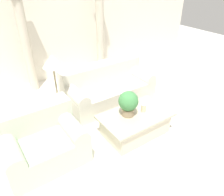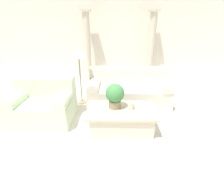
{
  "view_description": "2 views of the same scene",
  "coord_description": "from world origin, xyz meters",
  "px_view_note": "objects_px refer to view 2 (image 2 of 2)",
  "views": [
    {
      "loc": [
        -2.08,
        -2.79,
        2.77
      ],
      "look_at": [
        -0.05,
        0.17,
        0.6
      ],
      "focal_mm": 35.0,
      "sensor_mm": 36.0,
      "label": 1
    },
    {
      "loc": [
        -0.0,
        -3.29,
        1.93
      ],
      "look_at": [
        -0.07,
        0.15,
        0.45
      ],
      "focal_mm": 28.0,
      "sensor_mm": 36.0,
      "label": 2
    }
  ],
  "objects_px": {
    "coffee_table": "(121,119)",
    "potted_plant": "(115,95)",
    "sofa_long": "(129,90)",
    "loveseat": "(44,103)",
    "floor_lamp": "(79,56)"
  },
  "relations": [
    {
      "from": "potted_plant",
      "to": "floor_lamp",
      "type": "distance_m",
      "value": 1.53
    },
    {
      "from": "sofa_long",
      "to": "coffee_table",
      "type": "relative_size",
      "value": 1.55
    },
    {
      "from": "sofa_long",
      "to": "potted_plant",
      "type": "xyz_separation_m",
      "value": [
        -0.35,
        -1.22,
        0.35
      ]
    },
    {
      "from": "loveseat",
      "to": "floor_lamp",
      "type": "bearing_deg",
      "value": 52.13
    },
    {
      "from": "sofa_long",
      "to": "floor_lamp",
      "type": "xyz_separation_m",
      "value": [
        -1.22,
        -0.06,
        0.86
      ]
    },
    {
      "from": "loveseat",
      "to": "coffee_table",
      "type": "bearing_deg",
      "value": -13.56
    },
    {
      "from": "floor_lamp",
      "to": "sofa_long",
      "type": "bearing_deg",
      "value": 2.63
    },
    {
      "from": "loveseat",
      "to": "floor_lamp",
      "type": "distance_m",
      "value": 1.36
    },
    {
      "from": "loveseat",
      "to": "potted_plant",
      "type": "xyz_separation_m",
      "value": [
        1.52,
        -0.32,
        0.34
      ]
    },
    {
      "from": "coffee_table",
      "to": "potted_plant",
      "type": "distance_m",
      "value": 0.5
    },
    {
      "from": "coffee_table",
      "to": "potted_plant",
      "type": "xyz_separation_m",
      "value": [
        -0.13,
        0.08,
        0.48
      ]
    },
    {
      "from": "sofa_long",
      "to": "coffee_table",
      "type": "height_order",
      "value": "sofa_long"
    },
    {
      "from": "potted_plant",
      "to": "floor_lamp",
      "type": "xyz_separation_m",
      "value": [
        -0.87,
        1.16,
        0.51
      ]
    },
    {
      "from": "loveseat",
      "to": "floor_lamp",
      "type": "relative_size",
      "value": 0.88
    },
    {
      "from": "sofa_long",
      "to": "loveseat",
      "type": "distance_m",
      "value": 2.07
    }
  ]
}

